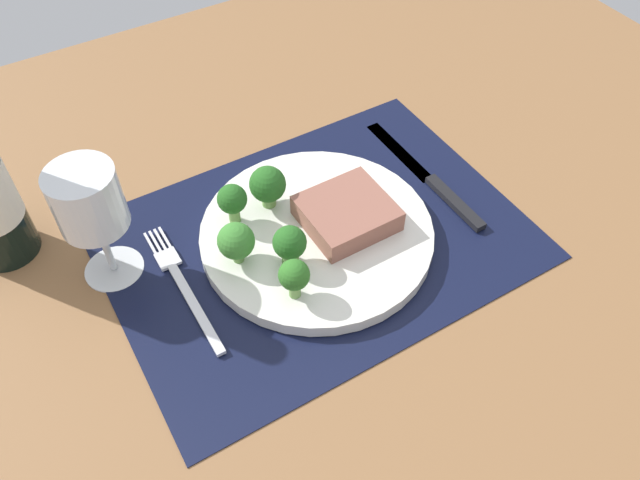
{
  "coord_description": "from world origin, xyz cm",
  "views": [
    {
      "loc": [
        -24.41,
        -41.59,
        55.92
      ],
      "look_at": [
        -0.51,
        -1.59,
        1.9
      ],
      "focal_mm": 35.56,
      "sensor_mm": 36.0,
      "label": 1
    }
  ],
  "objects_px": {
    "plate": "(317,234)",
    "wine_glass": "(90,206)",
    "fork": "(183,286)",
    "steak": "(347,213)",
    "knife": "(432,181)"
  },
  "relations": [
    {
      "from": "fork",
      "to": "wine_glass",
      "type": "height_order",
      "value": "wine_glass"
    },
    {
      "from": "fork",
      "to": "knife",
      "type": "relative_size",
      "value": 0.83
    },
    {
      "from": "steak",
      "to": "fork",
      "type": "height_order",
      "value": "steak"
    },
    {
      "from": "plate",
      "to": "steak",
      "type": "bearing_deg",
      "value": -11.14
    },
    {
      "from": "plate",
      "to": "wine_glass",
      "type": "height_order",
      "value": "wine_glass"
    },
    {
      "from": "plate",
      "to": "fork",
      "type": "xyz_separation_m",
      "value": [
        -0.16,
        0.01,
        -0.01
      ]
    },
    {
      "from": "fork",
      "to": "knife",
      "type": "distance_m",
      "value": 0.33
    },
    {
      "from": "plate",
      "to": "steak",
      "type": "height_order",
      "value": "steak"
    },
    {
      "from": "steak",
      "to": "knife",
      "type": "distance_m",
      "value": 0.14
    },
    {
      "from": "steak",
      "to": "fork",
      "type": "distance_m",
      "value": 0.2
    },
    {
      "from": "steak",
      "to": "wine_glass",
      "type": "bearing_deg",
      "value": 161.22
    },
    {
      "from": "steak",
      "to": "fork",
      "type": "xyz_separation_m",
      "value": [
        -0.2,
        0.02,
        -0.03
      ]
    },
    {
      "from": "fork",
      "to": "steak",
      "type": "bearing_deg",
      "value": -3.47
    },
    {
      "from": "plate",
      "to": "knife",
      "type": "height_order",
      "value": "plate"
    },
    {
      "from": "steak",
      "to": "knife",
      "type": "relative_size",
      "value": 0.42
    }
  ]
}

